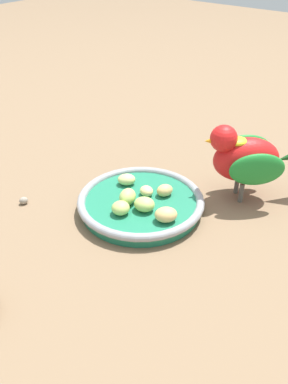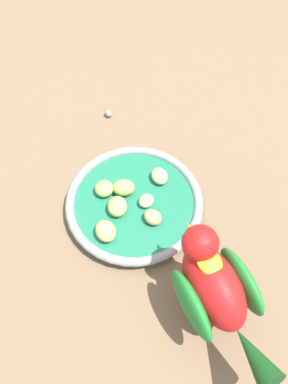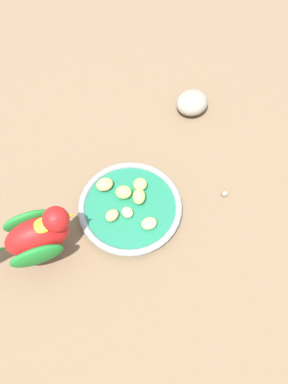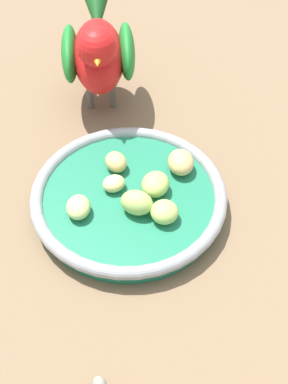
% 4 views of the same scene
% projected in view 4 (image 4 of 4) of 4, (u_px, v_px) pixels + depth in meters
% --- Properties ---
extents(ground_plane, '(4.00, 4.00, 0.00)m').
position_uv_depth(ground_plane, '(118.00, 217.00, 0.65)').
color(ground_plane, '#7A6047').
extents(feeding_bowl, '(0.23, 0.23, 0.03)m').
position_uv_depth(feeding_bowl, '(130.00, 200.00, 0.65)').
color(feeding_bowl, '#1E7251').
rests_on(feeding_bowl, ground_plane).
extents(apple_piece_0, '(0.04, 0.04, 0.02)m').
position_uv_depth(apple_piece_0, '(116.00, 162.00, 0.67)').
color(apple_piece_0, tan).
rests_on(apple_piece_0, feeding_bowl).
extents(apple_piece_1, '(0.05, 0.05, 0.03)m').
position_uv_depth(apple_piece_1, '(181.00, 162.00, 0.67)').
color(apple_piece_1, tan).
rests_on(apple_piece_1, feeding_bowl).
extents(apple_piece_2, '(0.04, 0.05, 0.03)m').
position_uv_depth(apple_piece_2, '(155.00, 184.00, 0.64)').
color(apple_piece_2, '#B2CC66').
rests_on(apple_piece_2, feeding_bowl).
extents(apple_piece_3, '(0.04, 0.04, 0.02)m').
position_uv_depth(apple_piece_3, '(78.00, 207.00, 0.62)').
color(apple_piece_3, '#C6D17A').
rests_on(apple_piece_3, feeding_bowl).
extents(apple_piece_4, '(0.05, 0.04, 0.03)m').
position_uv_depth(apple_piece_4, '(137.00, 203.00, 0.62)').
color(apple_piece_4, '#B2CC66').
rests_on(apple_piece_4, feeding_bowl).
extents(apple_piece_5, '(0.03, 0.03, 0.02)m').
position_uv_depth(apple_piece_5, '(114.00, 184.00, 0.65)').
color(apple_piece_5, '#E5C67F').
rests_on(apple_piece_5, feeding_bowl).
extents(apple_piece_6, '(0.04, 0.04, 0.02)m').
position_uv_depth(apple_piece_6, '(164.00, 212.00, 0.61)').
color(apple_piece_6, '#B2CC66').
rests_on(apple_piece_6, feeding_bowl).
extents(parrot, '(0.17, 0.18, 0.15)m').
position_uv_depth(parrot, '(98.00, 51.00, 0.73)').
color(parrot, '#59544C').
rests_on(parrot, ground_plane).
extents(pebble_0, '(0.02, 0.02, 0.01)m').
position_uv_depth(pebble_0, '(99.00, 384.00, 0.51)').
color(pebble_0, gray).
rests_on(pebble_0, ground_plane).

